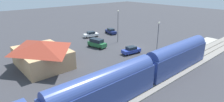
% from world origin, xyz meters
% --- Properties ---
extents(ground_plane, '(200.00, 200.00, 0.00)m').
position_xyz_m(ground_plane, '(0.00, 0.00, 0.00)').
color(ground_plane, '#38383D').
extents(railway_track, '(4.80, 70.00, 0.30)m').
position_xyz_m(railway_track, '(-14.00, 0.00, 0.09)').
color(railway_track, gray).
rests_on(railway_track, ground).
extents(platform, '(3.20, 46.00, 0.30)m').
position_xyz_m(platform, '(-10.00, 0.00, 0.15)').
color(platform, '#A8A399').
rests_on(platform, ground).
extents(station_building, '(11.84, 9.09, 5.17)m').
position_xyz_m(station_building, '(4.00, 22.00, 2.68)').
color(station_building, tan).
rests_on(station_building, ground).
extents(pedestrian_on_platform, '(0.36, 0.36, 1.71)m').
position_xyz_m(pedestrian_on_platform, '(-10.46, 6.60, 1.28)').
color(pedestrian_on_platform, '#23284C').
rests_on(pedestrian_on_platform, platform).
extents(sedan_blue, '(2.45, 4.71, 1.74)m').
position_xyz_m(sedan_blue, '(-2.62, 3.98, 0.88)').
color(sedan_blue, '#283D9E').
rests_on(sedan_blue, ground).
extents(sedan_white, '(2.72, 4.78, 1.74)m').
position_xyz_m(sedan_white, '(15.37, 2.56, 0.88)').
color(sedan_white, white).
rests_on(sedan_white, ground).
extents(sedan_navy, '(4.77, 2.89, 1.74)m').
position_xyz_m(sedan_navy, '(14.51, -4.69, 0.88)').
color(sedan_navy, navy).
rests_on(sedan_navy, ground).
extents(suv_green, '(5.18, 3.09, 2.22)m').
position_xyz_m(suv_green, '(6.37, 7.08, 1.15)').
color(suv_green, '#236638').
rests_on(suv_green, ground).
extents(light_pole_near_platform, '(0.44, 0.44, 7.65)m').
position_xyz_m(light_pole_near_platform, '(-7.20, 0.58, 4.82)').
color(light_pole_near_platform, '#515156').
rests_on(light_pole_near_platform, ground).
extents(light_pole_lot_center, '(0.44, 0.44, 8.79)m').
position_xyz_m(light_pole_lot_center, '(6.09, 0.09, 5.44)').
color(light_pole_lot_center, '#515156').
rests_on(light_pole_lot_center, ground).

